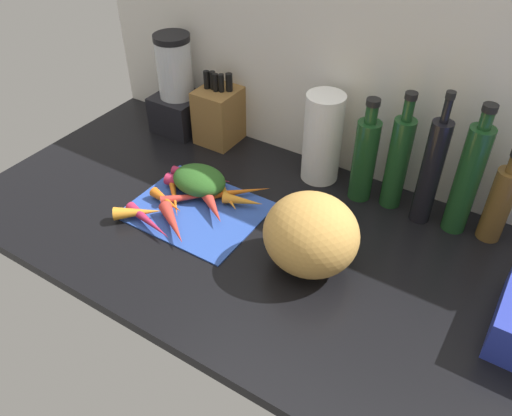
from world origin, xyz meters
TOP-DOWN VIEW (x-y plane):
  - ground_plane at (0.00, 0.00)cm, footprint 170.00×80.00cm
  - wall_back at (0.00, 38.50)cm, footprint 170.00×3.00cm
  - cutting_board at (-25.00, -2.47)cm, footprint 34.48×28.18cm
  - carrot_0 at (-24.80, -12.20)cm, footprint 14.64×11.54cm
  - carrot_1 at (-30.95, -14.65)cm, footprint 17.25×6.78cm
  - carrot_2 at (-35.49, -13.61)cm, footprint 12.06×10.52cm
  - carrot_3 at (-32.51, -2.58)cm, footprint 13.97×14.08cm
  - carrot_4 at (-31.47, 8.45)cm, footprint 18.11×7.43cm
  - carrot_5 at (-19.99, 4.81)cm, footprint 12.11×9.11cm
  - carrot_6 at (-15.07, 5.34)cm, footprint 11.53×6.29cm
  - carrot_7 at (-30.62, 3.23)cm, footprint 17.04×5.76cm
  - carrot_8 at (-32.47, -5.64)cm, footprint 12.28×5.42cm
  - carrot_9 at (-18.29, 8.71)cm, footprint 14.05×13.49cm
  - carrot_10 at (-27.86, -0.27)cm, footprint 14.54×14.14cm
  - carrot_11 at (-20.16, -1.36)cm, footprint 12.58×10.62cm
  - carrot_greens_pile at (-29.27, 4.74)cm, footprint 15.79×12.15cm
  - winter_squash at (9.92, -4.11)cm, footprint 22.39×21.25cm
  - knife_block at (-40.82, 30.78)cm, footprint 11.98×13.57cm
  - blender_appliance at (-56.22, 29.45)cm, footprint 14.76×14.76cm
  - paper_towel_roll at (-4.38, 29.50)cm, footprint 10.74×10.74cm
  - bottle_0 at (9.25, 27.22)cm, footprint 6.32×6.32cm
  - bottle_1 at (17.63, 28.77)cm, footprint 5.73×5.73cm
  - bottle_2 at (26.68, 26.72)cm, footprint 5.25×5.25cm
  - bottle_3 at (35.23, 27.96)cm, footprint 6.09×6.09cm
  - bottle_4 at (43.72, 29.26)cm, footprint 5.95×5.95cm

SIDE VIEW (x-z plane):
  - ground_plane at x=0.00cm, z-range -3.00..0.00cm
  - cutting_board at x=-25.00cm, z-range 0.00..0.80cm
  - carrot_3 at x=-32.51cm, z-range 0.80..3.08cm
  - carrot_9 at x=-18.29cm, z-range 0.80..3.12cm
  - carrot_10 at x=-27.86cm, z-range 0.80..3.30cm
  - carrot_5 at x=-19.99cm, z-range 0.80..3.47cm
  - carrot_8 at x=-32.47cm, z-range 0.80..3.64cm
  - carrot_1 at x=-30.95cm, z-range 0.80..3.67cm
  - carrot_4 at x=-31.47cm, z-range 0.80..3.87cm
  - carrot_6 at x=-15.07cm, z-range 0.80..3.89cm
  - carrot_7 at x=-30.62cm, z-range 0.80..4.30cm
  - carrot_0 at x=-24.80cm, z-range 0.80..4.31cm
  - carrot_2 at x=-35.49cm, z-range 0.80..4.36cm
  - carrot_11 at x=-20.16cm, z-range 0.80..4.37cm
  - carrot_greens_pile at x=-29.27cm, z-range 0.80..7.48cm
  - knife_block at x=-40.82cm, z-range -2.38..20.70cm
  - winter_squash at x=9.92cm, z-range 0.00..19.13cm
  - bottle_4 at x=43.72cm, z-range -2.02..23.68cm
  - bottle_0 at x=9.25cm, z-range -2.19..27.56cm
  - paper_towel_roll at x=-4.38cm, z-range 0.00..26.15cm
  - blender_appliance at x=-56.22cm, z-range -2.22..29.62cm
  - bottle_1 at x=17.63cm, z-range -2.63..30.45cm
  - bottle_2 at x=26.68cm, z-range -3.13..33.47cm
  - bottle_3 at x=35.23cm, z-range -2.06..33.24cm
  - wall_back at x=0.00cm, z-range 0.00..60.00cm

